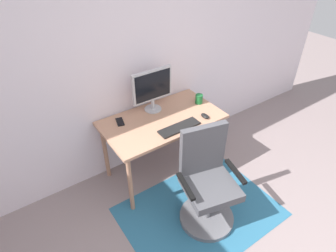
{
  "coord_description": "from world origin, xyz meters",
  "views": [
    {
      "loc": [
        -1.19,
        -0.21,
        2.38
      ],
      "look_at": [
        0.01,
        1.54,
        0.82
      ],
      "focal_mm": 30.55,
      "sensor_mm": 36.0,
      "label": 1
    }
  ],
  "objects": [
    {
      "name": "cell_phone",
      "position": [
        -0.27,
        1.98,
        0.73
      ],
      "size": [
        0.1,
        0.15,
        0.01
      ],
      "primitive_type": "cube",
      "rotation": [
        0.0,
        0.0,
        -0.26
      ],
      "color": "black",
      "rests_on": "desk"
    },
    {
      "name": "desk",
      "position": [
        0.11,
        1.79,
        0.65
      ],
      "size": [
        1.22,
        0.68,
        0.72
      ],
      "color": "tan",
      "rests_on": "ground"
    },
    {
      "name": "wall_back",
      "position": [
        0.0,
        2.2,
        1.3
      ],
      "size": [
        6.0,
        0.1,
        2.6
      ],
      "primitive_type": "cube",
      "color": "silver",
      "rests_on": "ground"
    },
    {
      "name": "coffee_cup",
      "position": [
        0.61,
        1.82,
        0.78
      ],
      "size": [
        0.08,
        0.08,
        0.1
      ],
      "primitive_type": "cylinder",
      "color": "#18632D",
      "rests_on": "desk"
    },
    {
      "name": "area_rug",
      "position": [
        0.09,
        1.09,
        0.0
      ],
      "size": [
        1.47,
        1.09,
        0.01
      ],
      "primitive_type": "cube",
      "color": "#2A6686",
      "rests_on": "ground"
    },
    {
      "name": "office_chair",
      "position": [
        0.1,
        1.05,
        0.4
      ],
      "size": [
        0.58,
        0.53,
        0.99
      ],
      "rotation": [
        0.0,
        0.0,
        -0.24
      ],
      "color": "slate",
      "rests_on": "ground"
    },
    {
      "name": "monitor",
      "position": [
        0.13,
        1.99,
        0.99
      ],
      "size": [
        0.45,
        0.18,
        0.45
      ],
      "color": "#B2B2B7",
      "rests_on": "desk"
    },
    {
      "name": "computer_mouse",
      "position": [
        0.48,
        1.56,
        0.74
      ],
      "size": [
        0.06,
        0.1,
        0.03
      ],
      "primitive_type": "ellipsoid",
      "color": "black",
      "rests_on": "desk"
    },
    {
      "name": "keyboard",
      "position": [
        0.16,
        1.56,
        0.73
      ],
      "size": [
        0.43,
        0.13,
        0.02
      ],
      "primitive_type": "cube",
      "color": "black",
      "rests_on": "desk"
    }
  ]
}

